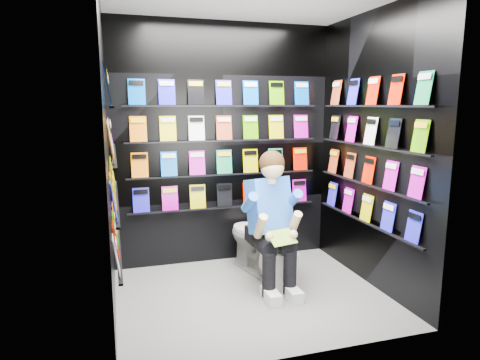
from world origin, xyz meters
name	(u,v)px	position (x,y,z in m)	size (l,w,h in m)	color
floor	(251,296)	(0.00, 0.00, 0.00)	(2.40, 2.40, 0.00)	slate
wall_back	(223,145)	(0.00, 1.00, 1.30)	(2.40, 0.04, 2.60)	black
wall_front	(300,173)	(0.00, -1.00, 1.30)	(2.40, 0.04, 2.60)	black
wall_left	(108,161)	(-1.20, 0.00, 1.30)	(0.04, 2.00, 2.60)	black
wall_right	(372,151)	(1.20, 0.00, 1.30)	(0.04, 2.00, 2.60)	black
comics_back	(224,145)	(0.00, 0.97, 1.31)	(2.10, 0.06, 1.37)	orange
comics_left	(112,160)	(-1.17, 0.00, 1.31)	(0.06, 1.70, 1.37)	orange
comics_right	(370,151)	(1.17, 0.00, 1.31)	(0.06, 1.70, 1.37)	orange
toilet	(255,236)	(0.24, 0.59, 0.37)	(0.42, 0.75, 0.73)	white
longbox	(277,266)	(0.35, 0.23, 0.16)	(0.23, 0.42, 0.32)	white
longbox_lid	(278,249)	(0.35, 0.23, 0.33)	(0.25, 0.44, 0.03)	white
reader	(268,207)	(0.24, 0.21, 0.78)	(0.53, 0.78, 1.44)	blue
held_comic	(282,237)	(0.24, -0.14, 0.58)	(0.25, 0.01, 0.17)	green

